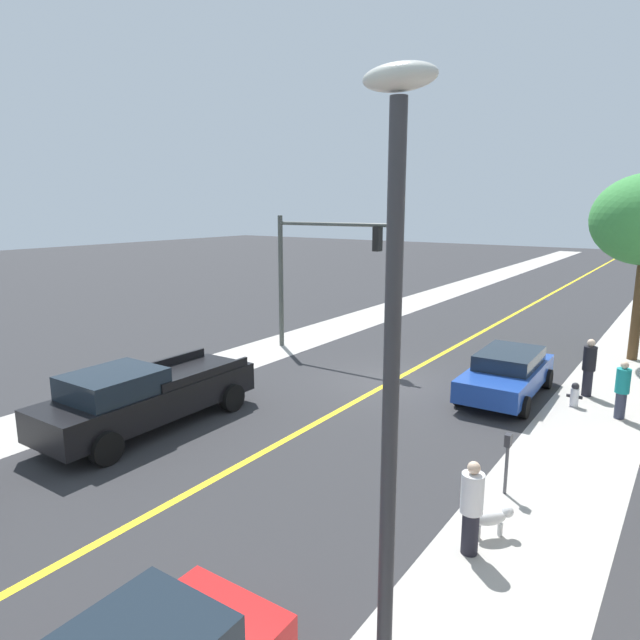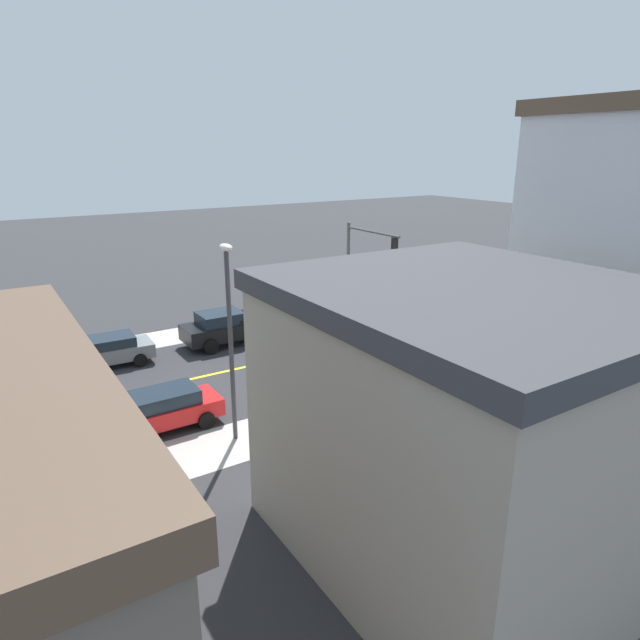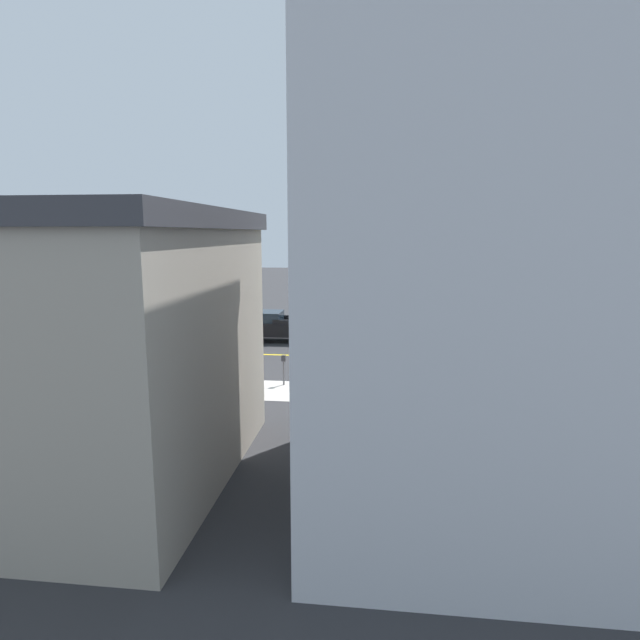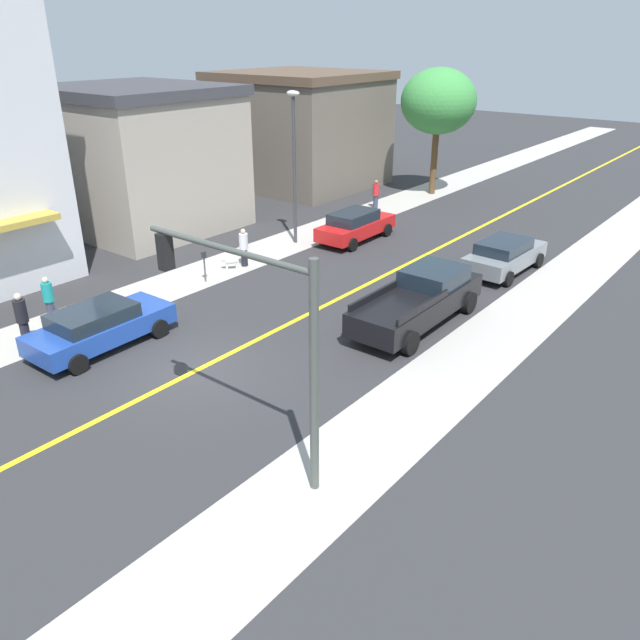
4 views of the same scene
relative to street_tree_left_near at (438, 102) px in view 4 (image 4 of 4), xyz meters
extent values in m
plane|color=#2D2D30|center=(5.82, -24.95, -5.59)|extent=(140.00, 140.00, 0.00)
cube|color=#ADA8A0|center=(-0.42, -24.95, -5.59)|extent=(2.74, 126.00, 0.01)
cube|color=#ADA8A0|center=(12.06, -24.95, -5.59)|extent=(2.74, 126.00, 0.01)
cube|color=yellow|center=(5.82, -24.95, -5.59)|extent=(0.20, 126.00, 0.00)
cube|color=#A39989|center=(-8.37, -15.91, -2.31)|extent=(8.60, 7.80, 6.58)
cube|color=#38383D|center=(-8.37, -15.91, 1.23)|extent=(8.90, 8.10, 0.50)
cube|color=#665B51|center=(-8.37, -3.11, -2.26)|extent=(9.15, 8.73, 6.66)
cube|color=brown|center=(-8.37, -3.11, 1.32)|extent=(9.45, 9.03, 0.50)
cylinder|color=brown|center=(0.00, 0.00, -3.64)|extent=(0.40, 0.40, 3.91)
ellipsoid|color=#3D8E42|center=(0.00, 0.00, 0.03)|extent=(4.56, 4.56, 3.88)
cylinder|color=silver|center=(0.23, -25.99, -5.31)|extent=(0.24, 0.24, 0.56)
sphere|color=#232328|center=(0.23, -25.99, -4.96)|extent=(0.22, 0.22, 0.22)
cylinder|color=#232328|center=(0.06, -25.99, -5.29)|extent=(0.10, 0.10, 0.10)
cylinder|color=#232328|center=(0.40, -25.99, -5.29)|extent=(0.10, 0.10, 0.10)
cylinder|color=#4C4C51|center=(0.40, -19.65, -5.07)|extent=(0.07, 0.07, 1.05)
cube|color=#2D2D33|center=(0.40, -19.65, -4.41)|extent=(0.12, 0.18, 0.26)
cylinder|color=#474C47|center=(12.06, -26.86, -2.84)|extent=(0.20, 0.20, 5.50)
cylinder|color=#474C47|center=(9.58, -26.86, -0.41)|extent=(4.97, 0.14, 0.14)
cube|color=black|center=(7.49, -26.86, -0.91)|extent=(0.26, 0.32, 0.90)
sphere|color=red|center=(7.49, -26.86, -0.61)|extent=(0.20, 0.20, 0.20)
sphere|color=yellow|center=(7.49, -26.86, -0.91)|extent=(0.20, 0.20, 0.20)
sphere|color=green|center=(7.49, -26.86, -1.21)|extent=(0.20, 0.20, 0.20)
cylinder|color=#38383D|center=(-0.16, -13.25, -2.19)|extent=(0.16, 0.16, 6.80)
ellipsoid|color=silver|center=(-0.16, -13.25, 1.36)|extent=(0.70, 0.36, 0.24)
cube|color=red|center=(1.95, -11.12, -4.95)|extent=(1.79, 4.64, 0.65)
cube|color=#19232D|center=(1.96, -11.35, -4.36)|extent=(1.56, 2.52, 0.52)
cylinder|color=black|center=(1.07, -9.61, -5.27)|extent=(0.23, 0.64, 0.64)
cylinder|color=black|center=(2.80, -9.58, -5.27)|extent=(0.23, 0.64, 0.64)
cylinder|color=black|center=(1.11, -12.66, -5.27)|extent=(0.23, 0.64, 0.64)
cylinder|color=black|center=(2.84, -12.63, -5.27)|extent=(0.23, 0.64, 0.64)
cube|color=slate|center=(9.57, -10.79, -4.94)|extent=(2.01, 4.60, 0.66)
cube|color=#19232D|center=(9.56, -11.02, -4.38)|extent=(1.71, 2.51, 0.46)
cylinder|color=black|center=(8.71, -9.26, -5.27)|extent=(0.24, 0.65, 0.64)
cylinder|color=black|center=(10.54, -9.33, -5.27)|extent=(0.24, 0.65, 0.64)
cylinder|color=black|center=(8.59, -12.25, -5.27)|extent=(0.24, 0.65, 0.64)
cylinder|color=black|center=(10.43, -12.32, -5.27)|extent=(0.24, 0.65, 0.64)
cube|color=#1E429E|center=(2.19, -25.73, -4.95)|extent=(2.00, 4.78, 0.64)
cube|color=#19232D|center=(2.20, -25.96, -4.40)|extent=(1.72, 2.60, 0.46)
cylinder|color=black|center=(1.21, -24.19, -5.27)|extent=(0.24, 0.65, 0.64)
cylinder|color=black|center=(3.09, -24.14, -5.27)|extent=(0.24, 0.65, 0.64)
cylinder|color=black|center=(1.29, -27.31, -5.27)|extent=(0.24, 0.65, 0.64)
cylinder|color=black|center=(3.17, -27.27, -5.27)|extent=(0.24, 0.65, 0.64)
cube|color=black|center=(9.38, -17.83, -4.79)|extent=(2.01, 6.17, 0.81)
cube|color=#19232D|center=(9.37, -16.72, -4.09)|extent=(1.83, 2.23, 0.60)
cube|color=black|center=(8.47, -19.07, -4.27)|extent=(0.12, 3.21, 0.24)
cube|color=black|center=(10.29, -19.06, -4.27)|extent=(0.12, 3.21, 0.24)
cylinder|color=black|center=(8.38, -15.74, -5.19)|extent=(0.28, 0.80, 0.80)
cylinder|color=black|center=(10.36, -15.73, -5.19)|extent=(0.28, 0.80, 0.80)
cylinder|color=black|center=(8.40, -19.93, -5.19)|extent=(0.28, 0.80, 0.80)
cylinder|color=black|center=(10.38, -19.92, -5.19)|extent=(0.28, 0.80, 0.80)
cylinder|color=black|center=(0.29, -17.25, -5.21)|extent=(0.29, 0.29, 0.77)
cylinder|color=silver|center=(0.29, -17.25, -4.47)|extent=(0.39, 0.39, 0.71)
sphere|color=beige|center=(0.29, -17.25, -4.01)|extent=(0.22, 0.22, 0.22)
cylinder|color=#33384C|center=(-1.01, -25.69, -5.22)|extent=(0.28, 0.28, 0.76)
cylinder|color=teal|center=(-1.01, -25.69, -4.49)|extent=(0.38, 0.38, 0.69)
sphere|color=beige|center=(-1.01, -25.69, -4.04)|extent=(0.21, 0.21, 0.21)
cylinder|color=#33384C|center=(-0.76, -5.32, -5.22)|extent=(0.28, 0.28, 0.75)
cylinder|color=red|center=(-0.76, -5.32, -4.50)|extent=(0.37, 0.37, 0.69)
sphere|color=#936B4C|center=(-0.76, -5.32, -4.04)|extent=(0.21, 0.21, 0.21)
cylinder|color=black|center=(0.10, -27.24, -5.18)|extent=(0.30, 0.30, 0.84)
cylinder|color=black|center=(0.10, -27.24, -4.38)|extent=(0.39, 0.39, 0.76)
sphere|color=beige|center=(0.10, -27.24, -3.88)|extent=(0.24, 0.24, 0.24)
ellipsoid|color=silver|center=(0.16, -17.91, -5.21)|extent=(0.62, 0.64, 0.27)
sphere|color=silver|center=(-0.07, -18.16, -5.13)|extent=(0.22, 0.22, 0.22)
cylinder|color=silver|center=(0.01, -18.07, -5.47)|extent=(0.10, 0.10, 0.25)
cylinder|color=silver|center=(0.31, -17.75, -5.47)|extent=(0.10, 0.10, 0.25)
camera|label=1|loc=(-2.46, -8.73, 0.28)|focal=31.16mm
camera|label=2|loc=(-16.73, -6.31, 4.42)|focal=30.87mm
camera|label=3|loc=(-20.71, -23.71, 0.88)|focal=28.87mm
camera|label=4|loc=(19.25, -35.70, 3.87)|focal=35.17mm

